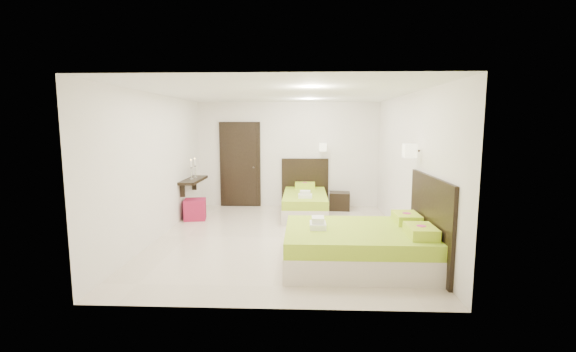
{
  "coord_description": "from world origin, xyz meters",
  "views": [
    {
      "loc": [
        0.39,
        -6.83,
        2.07
      ],
      "look_at": [
        0.1,
        0.3,
        1.1
      ],
      "focal_mm": 24.0,
      "sensor_mm": 36.0,
      "label": 1
    }
  ],
  "objects_px": {
    "bed_single": "(305,202)",
    "nightstand": "(340,201)",
    "ottoman": "(195,209)",
    "bed_double": "(363,244)"
  },
  "relations": [
    {
      "from": "ottoman",
      "to": "bed_double",
      "type": "bearing_deg",
      "value": -38.93
    },
    {
      "from": "nightstand",
      "to": "ottoman",
      "type": "bearing_deg",
      "value": -156.05
    },
    {
      "from": "bed_single",
      "to": "nightstand",
      "type": "distance_m",
      "value": 0.99
    },
    {
      "from": "bed_single",
      "to": "ottoman",
      "type": "distance_m",
      "value": 2.47
    },
    {
      "from": "bed_single",
      "to": "bed_double",
      "type": "relative_size",
      "value": 0.92
    },
    {
      "from": "bed_double",
      "to": "nightstand",
      "type": "xyz_separation_m",
      "value": [
        -0.0,
        3.71,
        -0.1
      ]
    },
    {
      "from": "bed_single",
      "to": "nightstand",
      "type": "relative_size",
      "value": 4.04
    },
    {
      "from": "bed_single",
      "to": "bed_double",
      "type": "height_order",
      "value": "bed_double"
    },
    {
      "from": "nightstand",
      "to": "ottoman",
      "type": "height_order",
      "value": "ottoman"
    },
    {
      "from": "bed_single",
      "to": "ottoman",
      "type": "relative_size",
      "value": 4.36
    }
  ]
}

